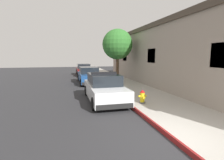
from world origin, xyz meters
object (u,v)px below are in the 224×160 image
at_px(police_cruiser, 104,88).
at_px(parked_car_silver_ahead, 89,75).
at_px(parked_car_dark_far, 84,70).
at_px(street_tree, 117,44).
at_px(fire_hydrant, 142,96).

xyz_separation_m(police_cruiser, parked_car_silver_ahead, (-0.05, 7.08, -0.00)).
bearing_deg(parked_car_dark_far, street_tree, -73.43).
bearing_deg(street_tree, police_cruiser, -112.40).
bearing_deg(parked_car_silver_ahead, police_cruiser, -89.56).
bearing_deg(street_tree, parked_car_silver_ahead, 163.92).
bearing_deg(police_cruiser, parked_car_silver_ahead, 90.44).
bearing_deg(parked_car_silver_ahead, parked_car_dark_far, 88.73).
height_order(police_cruiser, street_tree, street_tree).
xyz_separation_m(fire_hydrant, street_tree, (0.92, 7.95, 3.18)).
bearing_deg(parked_car_silver_ahead, fire_hydrant, -78.71).
height_order(parked_car_dark_far, street_tree, street_tree).
height_order(police_cruiser, parked_car_silver_ahead, police_cruiser).
xyz_separation_m(parked_car_dark_far, street_tree, (2.49, -8.36, 2.95)).
height_order(parked_car_silver_ahead, parked_car_dark_far, same).
distance_m(parked_car_silver_ahead, street_tree, 4.04).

